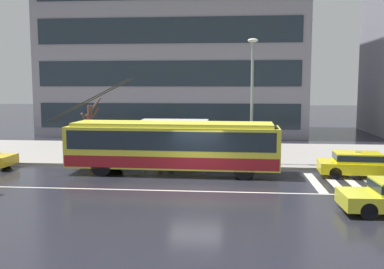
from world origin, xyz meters
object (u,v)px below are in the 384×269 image
bus_shelter (175,130)px  pedestrian_approaching_curb (143,130)px  pedestrian_at_shelter (160,145)px  street_tree_bare (90,128)px  trolleybus (173,145)px  street_lamp (252,91)px  pedestrian_walking_past (172,137)px  taxi_ahead_of_bus (359,163)px

bus_shelter → pedestrian_approaching_curb: bearing=162.1°
pedestrian_at_shelter → street_tree_bare: bearing=166.8°
trolleybus → street_lamp: bearing=31.4°
bus_shelter → pedestrian_walking_past: bus_shelter is taller
taxi_ahead_of_bus → street_lamp: (-5.45, 2.51, 3.66)m
street_lamp → street_tree_bare: 10.50m
trolleybus → pedestrian_at_shelter: bearing=111.5°
pedestrian_walking_past → pedestrian_approaching_curb: bearing=139.8°
taxi_ahead_of_bus → pedestrian_walking_past: bearing=166.2°
bus_shelter → taxi_ahead_of_bus: bearing=-19.6°
pedestrian_approaching_curb → pedestrian_walking_past: size_ratio=1.06×
taxi_ahead_of_bus → pedestrian_walking_past: (-10.07, 2.47, 0.96)m
bus_shelter → pedestrian_walking_past: size_ratio=2.06×
bus_shelter → pedestrian_at_shelter: size_ratio=2.44×
bus_shelter → street_tree_bare: 5.53m
pedestrian_at_shelter → street_tree_bare: (-4.66, 1.09, 0.90)m
taxi_ahead_of_bus → trolleybus: bearing=-179.6°
bus_shelter → street_lamp: street_lamp is taller
trolleybus → bus_shelter: trolleybus is taller
trolleybus → bus_shelter: size_ratio=3.09×
street_lamp → pedestrian_approaching_curb: bearing=165.5°
bus_shelter → pedestrian_walking_past: bearing=-91.1°
pedestrian_approaching_curb → street_lamp: bearing=-14.5°
pedestrian_at_shelter → pedestrian_walking_past: 1.13m
bus_shelter → street_tree_bare: (-5.51, 0.52, 0.04)m
pedestrian_at_shelter → pedestrian_approaching_curb: pedestrian_approaching_curb is taller
trolleybus → pedestrian_walking_past: size_ratio=6.37×
trolleybus → street_lamp: (4.24, 2.58, 2.84)m
street_lamp → street_tree_bare: size_ratio=1.92×
bus_shelter → street_tree_bare: street_tree_bare is taller
trolleybus → bus_shelter: (-0.37, 3.64, 0.44)m
street_lamp → bus_shelter: bearing=167.1°
bus_shelter → pedestrian_at_shelter: (-0.85, -0.57, -0.86)m
pedestrian_approaching_curb → trolleybus: bearing=-59.9°
taxi_ahead_of_bus → bus_shelter: bus_shelter is taller
bus_shelter → street_lamp: 5.29m
bus_shelter → street_lamp: size_ratio=0.56×
taxi_ahead_of_bus → pedestrian_at_shelter: (-10.89, 3.00, 0.41)m
pedestrian_at_shelter → street_lamp: 6.36m
taxi_ahead_of_bus → pedestrian_at_shelter: pedestrian_at_shelter is taller
taxi_ahead_of_bus → street_lamp: street_lamp is taller
taxi_ahead_of_bus → bus_shelter: (-10.05, 3.57, 1.27)m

